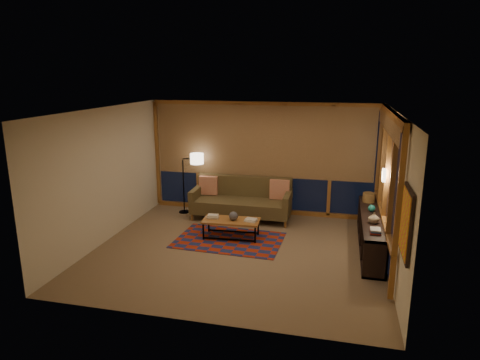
% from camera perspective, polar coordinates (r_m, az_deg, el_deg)
% --- Properties ---
extents(floor, '(5.50, 5.00, 0.01)m').
position_cam_1_polar(floor, '(8.41, -0.26, -9.40)').
color(floor, '#807050').
rests_on(floor, ground).
extents(ceiling, '(5.50, 5.00, 0.01)m').
position_cam_1_polar(ceiling, '(7.73, -0.28, 9.26)').
color(ceiling, white).
rests_on(ceiling, walls).
extents(walls, '(5.51, 5.01, 2.70)m').
position_cam_1_polar(walls, '(7.96, -0.27, -0.46)').
color(walls, beige).
rests_on(walls, floor).
extents(window_wall_back, '(5.30, 0.16, 2.60)m').
position_cam_1_polar(window_wall_back, '(10.28, 2.94, 2.88)').
color(window_wall_back, olive).
rests_on(window_wall_back, walls).
extents(window_wall_right, '(0.16, 3.70, 2.60)m').
position_cam_1_polar(window_wall_right, '(8.38, 18.87, -0.50)').
color(window_wall_right, olive).
rests_on(window_wall_right, walls).
extents(wall_art, '(0.06, 0.74, 0.94)m').
position_cam_1_polar(wall_art, '(6.02, 21.24, -5.37)').
color(wall_art, '#EA5830').
rests_on(wall_art, walls).
extents(wall_sconce, '(0.12, 0.18, 0.22)m').
position_cam_1_polar(wall_sconce, '(8.18, 18.65, 0.62)').
color(wall_sconce, '#FFEACD').
rests_on(wall_sconce, walls).
extents(sofa, '(2.30, 0.94, 0.94)m').
position_cam_1_polar(sofa, '(10.01, 0.17, -2.62)').
color(sofa, '#483928').
rests_on(sofa, floor).
extents(pillow_left, '(0.45, 0.18, 0.44)m').
position_cam_1_polar(pillow_left, '(10.36, -4.23, -0.80)').
color(pillow_left, red).
rests_on(pillow_left, sofa).
extents(pillow_right, '(0.47, 0.19, 0.46)m').
position_cam_1_polar(pillow_right, '(10.02, 5.30, -1.29)').
color(pillow_right, red).
rests_on(pillow_right, sofa).
extents(area_rug, '(2.20, 1.52, 0.01)m').
position_cam_1_polar(area_rug, '(8.89, -1.48, -8.00)').
color(area_rug, '#97250E').
rests_on(area_rug, floor).
extents(coffee_table, '(1.20, 0.60, 0.39)m').
position_cam_1_polar(coffee_table, '(8.97, -1.18, -6.50)').
color(coffee_table, olive).
rests_on(coffee_table, floor).
extents(book_stack_a, '(0.27, 0.22, 0.07)m').
position_cam_1_polar(book_stack_a, '(9.00, -3.64, -4.87)').
color(book_stack_a, beige).
rests_on(book_stack_a, coffee_table).
extents(book_stack_b, '(0.26, 0.22, 0.05)m').
position_cam_1_polar(book_stack_b, '(8.82, 1.46, -5.35)').
color(book_stack_b, beige).
rests_on(book_stack_b, coffee_table).
extents(ceramic_pot, '(0.19, 0.19, 0.19)m').
position_cam_1_polar(ceramic_pot, '(8.85, -0.89, -4.80)').
color(ceramic_pot, black).
rests_on(ceramic_pot, coffee_table).
extents(floor_lamp, '(0.56, 0.44, 1.48)m').
position_cam_1_polar(floor_lamp, '(10.48, -7.55, -0.43)').
color(floor_lamp, black).
rests_on(floor_lamp, floor).
extents(bookshelf, '(0.40, 2.73, 0.68)m').
position_cam_1_polar(bookshelf, '(8.76, 17.04, -6.65)').
color(bookshelf, black).
rests_on(bookshelf, floor).
extents(basket, '(0.31, 0.31, 0.19)m').
position_cam_1_polar(basket, '(9.50, 16.80, -2.23)').
color(basket, olive).
rests_on(basket, bookshelf).
extents(teal_bowl, '(0.17, 0.17, 0.14)m').
position_cam_1_polar(teal_bowl, '(8.85, 17.14, -3.62)').
color(teal_bowl, '#1C7B71').
rests_on(teal_bowl, bookshelf).
extents(vase, '(0.21, 0.21, 0.21)m').
position_cam_1_polar(vase, '(8.20, 17.43, -4.82)').
color(vase, tan).
rests_on(vase, bookshelf).
extents(shelf_book_stack, '(0.25, 0.30, 0.08)m').
position_cam_1_polar(shelf_book_stack, '(7.76, 17.62, -6.45)').
color(shelf_book_stack, beige).
rests_on(shelf_book_stack, bookshelf).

